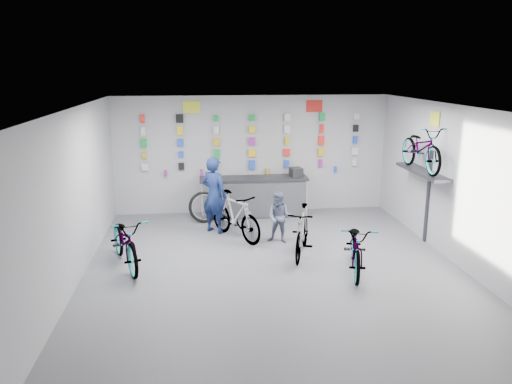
{
  "coord_description": "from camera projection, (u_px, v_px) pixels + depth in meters",
  "views": [
    {
      "loc": [
        -1.33,
        -8.58,
        3.67
      ],
      "look_at": [
        -0.19,
        1.4,
        1.16
      ],
      "focal_mm": 35.0,
      "sensor_mm": 36.0,
      "label": 1
    }
  ],
  "objects": [
    {
      "name": "bike_center",
      "position": [
        302.0,
        232.0,
        9.9
      ],
      "size": [
        0.99,
        1.73,
        1.0
      ],
      "primitive_type": "imported",
      "rotation": [
        0.0,
        0.0,
        -0.33
      ],
      "color": "gray",
      "rests_on": "floor"
    },
    {
      "name": "clerk",
      "position": [
        214.0,
        195.0,
        11.27
      ],
      "size": [
        0.76,
        0.72,
        1.75
      ],
      "primitive_type": "imported",
      "rotation": [
        0.0,
        0.0,
        2.48
      ],
      "color": "#12204F",
      "rests_on": "floor"
    },
    {
      "name": "merch_wall",
      "position": [
        253.0,
        143.0,
        12.66
      ],
      "size": [
        5.57,
        0.08,
        1.56
      ],
      "color": "silver",
      "rests_on": "wall_back"
    },
    {
      "name": "register",
      "position": [
        296.0,
        172.0,
        12.58
      ],
      "size": [
        0.34,
        0.35,
        0.22
      ],
      "primitive_type": "cube",
      "rotation": [
        0.0,
        0.0,
        0.22
      ],
      "color": "black",
      "rests_on": "counter"
    },
    {
      "name": "bike_service",
      "position": [
        236.0,
        216.0,
        10.9
      ],
      "size": [
        1.35,
        1.75,
        1.05
      ],
      "primitive_type": "imported",
      "rotation": [
        0.0,
        0.0,
        0.56
      ],
      "color": "gray",
      "rests_on": "floor"
    },
    {
      "name": "counter",
      "position": [
        254.0,
        197.0,
        12.6
      ],
      "size": [
        2.7,
        0.66,
        1.0
      ],
      "color": "black",
      "rests_on": "floor"
    },
    {
      "name": "wall_left",
      "position": [
        74.0,
        198.0,
        8.56
      ],
      "size": [
        0.0,
        8.0,
        8.0
      ],
      "primitive_type": "plane",
      "rotation": [
        1.57,
        0.0,
        1.57
      ],
      "color": "#ACACAE",
      "rests_on": "floor"
    },
    {
      "name": "bike_wall",
      "position": [
        422.0,
        148.0,
        10.33
      ],
      "size": [
        0.63,
        1.8,
        0.95
      ],
      "primitive_type": "imported",
      "color": "gray",
      "rests_on": "wall_bracket"
    },
    {
      "name": "ceiling",
      "position": [
        276.0,
        108.0,
        8.58
      ],
      "size": [
        8.0,
        8.0,
        0.0
      ],
      "primitive_type": "plane",
      "rotation": [
        3.14,
        0.0,
        0.0
      ],
      "color": "white",
      "rests_on": "wall_back"
    },
    {
      "name": "spare_wheel",
      "position": [
        204.0,
        207.0,
        12.14
      ],
      "size": [
        0.8,
        0.36,
        0.77
      ],
      "rotation": [
        0.0,
        0.0,
        0.11
      ],
      "color": "black",
      "rests_on": "floor"
    },
    {
      "name": "customer",
      "position": [
        279.0,
        217.0,
        10.65
      ],
      "size": [
        0.66,
        0.6,
        1.12
      ],
      "primitive_type": "imported",
      "rotation": [
        0.0,
        0.0,
        -0.4
      ],
      "color": "slate",
      "rests_on": "floor"
    },
    {
      "name": "wall_back",
      "position": [
        252.0,
        155.0,
        12.8
      ],
      "size": [
        7.0,
        0.0,
        7.0
      ],
      "primitive_type": "plane",
      "rotation": [
        1.57,
        0.0,
        0.0
      ],
      "color": "#ACACAE",
      "rests_on": "floor"
    },
    {
      "name": "wall_bracket",
      "position": [
        423.0,
        176.0,
        10.48
      ],
      "size": [
        0.39,
        1.9,
        2.0
      ],
      "color": "#333338",
      "rests_on": "wall_right"
    },
    {
      "name": "bike_right",
      "position": [
        356.0,
        247.0,
        9.15
      ],
      "size": [
        1.05,
        1.92,
        0.96
      ],
      "primitive_type": "imported",
      "rotation": [
        0.0,
        0.0,
        -0.24
      ],
      "color": "gray",
      "rests_on": "floor"
    },
    {
      "name": "bike_left",
      "position": [
        125.0,
        241.0,
        9.37
      ],
      "size": [
        1.28,
        2.03,
        1.01
      ],
      "primitive_type": "imported",
      "rotation": [
        0.0,
        0.0,
        0.35
      ],
      "color": "gray",
      "rests_on": "floor"
    },
    {
      "name": "sign_left",
      "position": [
        191.0,
        107.0,
        12.32
      ],
      "size": [
        0.42,
        0.02,
        0.3
      ],
      "primitive_type": "cube",
      "color": "#D6E432",
      "rests_on": "wall_back"
    },
    {
      "name": "wall_right",
      "position": [
        460.0,
        187.0,
        9.33
      ],
      "size": [
        0.0,
        8.0,
        8.0
      ],
      "primitive_type": "plane",
      "rotation": [
        1.57,
        0.0,
        -1.57
      ],
      "color": "#ACACAE",
      "rests_on": "floor"
    },
    {
      "name": "sign_side",
      "position": [
        435.0,
        119.0,
        10.21
      ],
      "size": [
        0.02,
        0.4,
        0.3
      ],
      "primitive_type": "cube",
      "color": "#D6E432",
      "rests_on": "wall_right"
    },
    {
      "name": "wall_front",
      "position": [
        334.0,
        287.0,
        5.09
      ],
      "size": [
        7.0,
        0.0,
        7.0
      ],
      "primitive_type": "plane",
      "rotation": [
        -1.57,
        0.0,
        0.0
      ],
      "color": "#ACACAE",
      "rests_on": "floor"
    },
    {
      "name": "floor",
      "position": [
        274.0,
        270.0,
        9.31
      ],
      "size": [
        8.0,
        8.0,
        0.0
      ],
      "primitive_type": "plane",
      "color": "#525358",
      "rests_on": "ground"
    },
    {
      "name": "sign_right",
      "position": [
        314.0,
        106.0,
        12.66
      ],
      "size": [
        0.42,
        0.02,
        0.3
      ],
      "primitive_type": "cube",
      "color": "red",
      "rests_on": "wall_back"
    }
  ]
}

